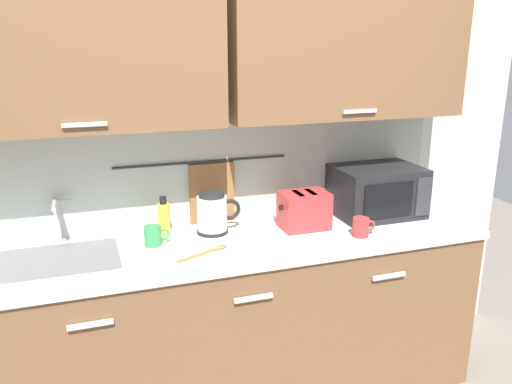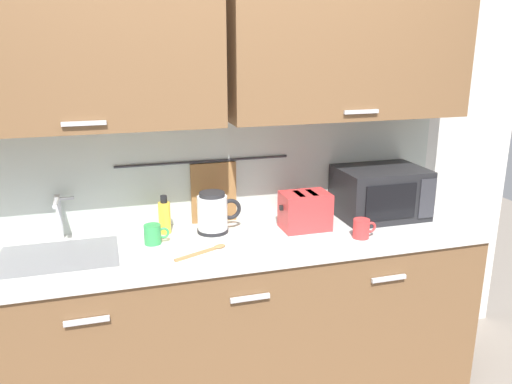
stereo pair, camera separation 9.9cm
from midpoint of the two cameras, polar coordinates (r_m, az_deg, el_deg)
name	(u,v)px [view 2 (the right image)]	position (r m, az deg, el deg)	size (l,w,h in m)	color
counter_unit	(232,320)	(2.73, -1.62, -13.89)	(2.53, 0.64, 0.90)	brown
back_wall_assembly	(220,105)	(2.61, -2.92, 9.50)	(3.70, 0.41, 2.50)	silver
sink_faucet	(59,212)	(2.64, -19.81, -2.04)	(0.09, 0.17, 0.22)	#B2B5BA
microwave	(380,192)	(2.91, 14.40, -0.05)	(0.46, 0.35, 0.27)	black
electric_kettle	(213,213)	(2.60, -3.62, -2.29)	(0.23, 0.16, 0.21)	black
dish_soap_bottle	(165,217)	(2.62, -8.93, -2.70)	(0.06, 0.06, 0.20)	yellow
mug_near_sink	(153,234)	(2.51, -10.10, -4.59)	(0.12, 0.08, 0.09)	green
toaster	(305,211)	(2.66, 6.45, -2.06)	(0.26, 0.17, 0.19)	red
mug_by_kettle	(362,229)	(2.60, 12.58, -3.94)	(0.12, 0.08, 0.09)	red
wooden_spoon	(207,250)	(2.40, -4.23, -6.42)	(0.26, 0.14, 0.01)	#9E7042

